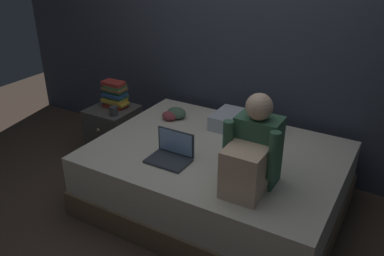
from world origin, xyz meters
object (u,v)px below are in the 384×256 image
Objects in this scene: person_sitting at (252,154)px; book_stack at (115,94)px; mug at (114,111)px; laptop at (171,153)px; pillow at (245,123)px; clothes_pile at (174,114)px; nightstand at (114,132)px; bed at (216,178)px.

person_sitting is 1.83m from book_stack.
book_stack is 3.03× the size of mug.
pillow is (0.28, 0.76, 0.01)m from laptop.
nightstand is at bearing -171.20° from clothes_pile.
bed is 3.78× the size of nightstand.
laptop is at bearing 177.99° from person_sitting.
clothes_pile is at bearing 121.11° from laptop.
mug is (-0.94, 0.43, -0.01)m from laptop.
pillow is 2.06× the size of book_stack.
bed is 1.32m from nightstand.
book_stack reaches higher than mug.
book_stack is 1.30× the size of clothes_pile.
laptop is 0.76m from clothes_pile.
nightstand is at bearing 169.63° from bed.
book_stack is at bearing 150.32° from laptop.
laptop is (1.07, -0.55, 0.32)m from nightstand.
bed is at bearing -28.50° from clothes_pile.
laptop reaches higher than nightstand.
nightstand is at bearing 161.62° from person_sitting.
person_sitting is 1.17× the size of pillow.
nightstand is at bearing -171.01° from pillow.
book_stack is (-1.33, -0.16, 0.07)m from pillow.
book_stack reaches higher than nightstand.
laptop is at bearing -126.82° from bed.
mug is at bearing 155.28° from laptop.
clothes_pile reaches higher than nightstand.
bed is 22.22× the size of mug.
bed is at bearing -95.28° from pillow.
nightstand is at bearing -98.08° from book_stack.
pillow is (0.04, 0.45, 0.33)m from bed.
book_stack is at bearing 125.42° from mug.
bed is 0.75m from person_sitting.
clothes_pile is (-0.63, 0.34, 0.32)m from bed.
mug reaches higher than bed.
nightstand is 1.65× the size of laptop.
person_sitting is at bearing -32.67° from clothes_pile.
bed is 0.51m from laptop.
pillow is (-0.39, 0.79, -0.19)m from person_sitting.
clothes_pile is at bearing 8.80° from nightstand.
laptop is 1.03m from mug.
bed is 0.78m from clothes_pile.
book_stack is at bearing 167.34° from bed.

